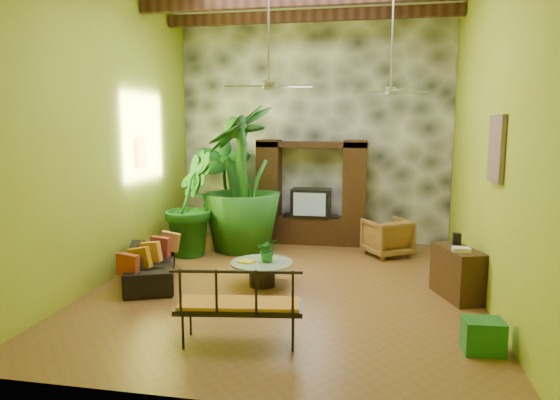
% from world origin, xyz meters
% --- Properties ---
extents(ground, '(7.00, 7.00, 0.00)m').
position_xyz_m(ground, '(0.00, 0.00, 0.00)').
color(ground, brown).
rests_on(ground, ground).
extents(back_wall, '(6.00, 0.02, 5.00)m').
position_xyz_m(back_wall, '(0.00, 3.50, 2.50)').
color(back_wall, '#A2A625').
rests_on(back_wall, ground).
extents(left_wall, '(0.02, 7.00, 5.00)m').
position_xyz_m(left_wall, '(-3.00, 0.00, 2.50)').
color(left_wall, '#A2A625').
rests_on(left_wall, ground).
extents(right_wall, '(0.02, 7.00, 5.00)m').
position_xyz_m(right_wall, '(3.00, 0.00, 2.50)').
color(right_wall, '#A2A625').
rests_on(right_wall, ground).
extents(stone_accent_wall, '(5.98, 0.10, 4.98)m').
position_xyz_m(stone_accent_wall, '(0.00, 3.44, 2.50)').
color(stone_accent_wall, '#323538').
rests_on(stone_accent_wall, ground).
extents(entertainment_center, '(2.40, 0.55, 2.30)m').
position_xyz_m(entertainment_center, '(0.00, 3.14, 0.97)').
color(entertainment_center, black).
rests_on(entertainment_center, ground).
extents(ceiling_fan_front, '(1.28, 1.28, 1.86)m').
position_xyz_m(ceiling_fan_front, '(-0.20, -0.40, 3.40)').
color(ceiling_fan_front, '#B1B1B6').
rests_on(ceiling_fan_front, ceiling).
extents(ceiling_fan_back, '(1.28, 1.28, 1.86)m').
position_xyz_m(ceiling_fan_back, '(1.60, 1.20, 3.40)').
color(ceiling_fan_back, '#B1B1B6').
rests_on(ceiling_fan_back, ceiling).
extents(wall_art_mask, '(0.06, 0.32, 0.55)m').
position_xyz_m(wall_art_mask, '(-2.96, 1.00, 2.10)').
color(wall_art_mask, gold).
rests_on(wall_art_mask, left_wall).
extents(wall_art_painting, '(0.06, 0.70, 0.90)m').
position_xyz_m(wall_art_painting, '(2.96, -0.60, 2.30)').
color(wall_art_painting, navy).
rests_on(wall_art_painting, right_wall).
extents(sofa, '(1.42, 2.08, 0.56)m').
position_xyz_m(sofa, '(-2.30, -0.11, 0.28)').
color(sofa, black).
rests_on(sofa, ground).
extents(wicker_armchair, '(1.12, 1.12, 0.75)m').
position_xyz_m(wicker_armchair, '(1.66, 2.34, 0.38)').
color(wicker_armchair, brown).
rests_on(wicker_armchair, ground).
extents(tall_plant_a, '(1.50, 1.36, 2.37)m').
position_xyz_m(tall_plant_a, '(-1.88, 2.88, 1.19)').
color(tall_plant_a, '#16551B').
rests_on(tall_plant_a, ground).
extents(tall_plant_b, '(1.12, 1.30, 2.10)m').
position_xyz_m(tall_plant_b, '(-2.30, 1.71, 1.05)').
color(tall_plant_b, '#165617').
rests_on(tall_plant_b, ground).
extents(tall_plant_c, '(1.87, 1.87, 3.00)m').
position_xyz_m(tall_plant_c, '(-1.33, 2.26, 1.50)').
color(tall_plant_c, '#1D5917').
rests_on(tall_plant_c, ground).
extents(coffee_table, '(1.02, 1.02, 0.40)m').
position_xyz_m(coffee_table, '(-0.40, -0.01, 0.26)').
color(coffee_table, black).
rests_on(coffee_table, ground).
extents(centerpiece_plant, '(0.41, 0.37, 0.39)m').
position_xyz_m(centerpiece_plant, '(-0.31, 0.04, 0.60)').
color(centerpiece_plant, '#1B6821').
rests_on(centerpiece_plant, coffee_table).
extents(yellow_tray, '(0.31, 0.25, 0.03)m').
position_xyz_m(yellow_tray, '(-0.66, -0.09, 0.41)').
color(yellow_tray, yellow).
rests_on(yellow_tray, coffee_table).
extents(iron_bench, '(1.57, 0.76, 0.57)m').
position_xyz_m(iron_bench, '(-0.18, -2.27, 0.54)').
color(iron_bench, black).
rests_on(iron_bench, ground).
extents(side_console, '(0.74, 1.06, 0.77)m').
position_xyz_m(side_console, '(2.65, -0.02, 0.39)').
color(side_console, '#362211').
rests_on(side_console, ground).
extents(green_bin, '(0.47, 0.36, 0.39)m').
position_xyz_m(green_bin, '(2.65, -1.92, 0.20)').
color(green_bin, '#1B682C').
rests_on(green_bin, ground).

